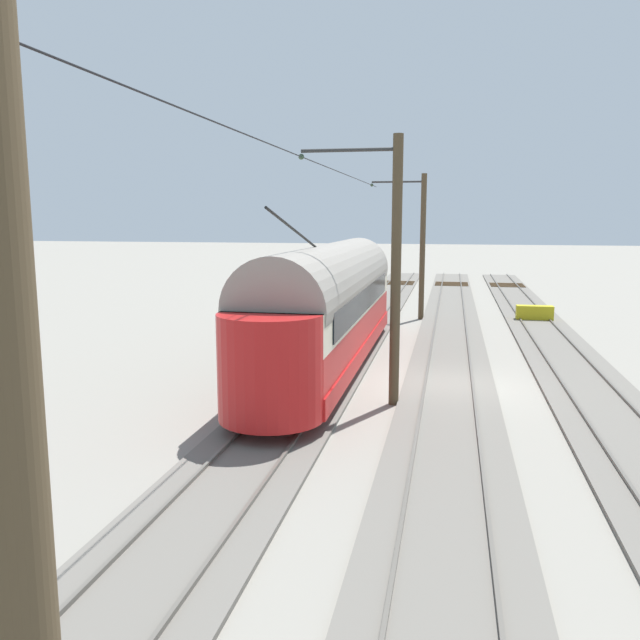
# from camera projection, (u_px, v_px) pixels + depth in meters

# --- Properties ---
(ground_plane) EXTENTS (220.00, 220.00, 0.00)m
(ground_plane) POSITION_uv_depth(u_px,v_px,m) (449.00, 386.00, 19.96)
(ground_plane) COLOR gray
(track_streetcar_siding) EXTENTS (2.80, 80.00, 0.18)m
(track_streetcar_siding) POSITION_uv_depth(u_px,v_px,m) (588.00, 389.00, 19.42)
(track_streetcar_siding) COLOR #666059
(track_streetcar_siding) RESTS_ON ground
(track_adjacent_siding) EXTENTS (2.80, 80.00, 0.18)m
(track_adjacent_siding) POSITION_uv_depth(u_px,v_px,m) (449.00, 382.00, 20.25)
(track_adjacent_siding) COLOR #666059
(track_adjacent_siding) RESTS_ON ground
(track_third_siding) EXTENTS (2.80, 80.00, 0.18)m
(track_third_siding) POSITION_uv_depth(u_px,v_px,m) (321.00, 375.00, 21.08)
(track_third_siding) COLOR #666059
(track_third_siding) RESTS_ON ground
(vintage_streetcar) EXTENTS (2.65, 17.08, 5.27)m
(vintage_streetcar) POSITION_uv_depth(u_px,v_px,m) (329.00, 304.00, 22.11)
(vintage_streetcar) COLOR red
(vintage_streetcar) RESTS_ON ground
(catenary_pole_foreground) EXTENTS (2.86, 0.28, 7.39)m
(catenary_pole_foreground) POSITION_uv_depth(u_px,v_px,m) (421.00, 244.00, 32.57)
(catenary_pole_foreground) COLOR #4C3D28
(catenary_pole_foreground) RESTS_ON ground
(catenary_pole_mid_near) EXTENTS (2.86, 0.28, 7.39)m
(catenary_pole_mid_near) POSITION_uv_depth(u_px,v_px,m) (393.00, 267.00, 17.43)
(catenary_pole_mid_near) COLOR #4C3D28
(catenary_pole_mid_near) RESTS_ON ground
(overhead_wire_run) EXTENTS (2.65, 50.96, 0.18)m
(overhead_wire_run) POSITION_uv_depth(u_px,v_px,m) (206.00, 117.00, 10.62)
(overhead_wire_run) COLOR black
(overhead_wire_run) RESTS_ON ground
(spare_tie_stack) EXTENTS (2.40, 2.40, 0.54)m
(spare_tie_stack) POSITION_uv_depth(u_px,v_px,m) (262.00, 355.00, 23.13)
(spare_tie_stack) COLOR #47331E
(spare_tie_stack) RESTS_ON ground
(track_end_bumper) EXTENTS (1.80, 0.60, 0.80)m
(track_end_bumper) POSITION_uv_depth(u_px,v_px,m) (534.00, 313.00, 32.37)
(track_end_bumper) COLOR #B2A519
(track_end_bumper) RESTS_ON ground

